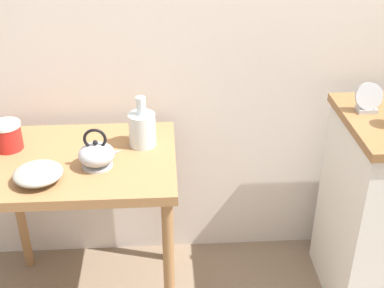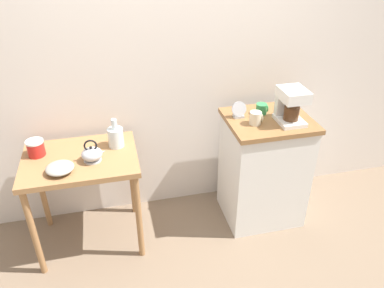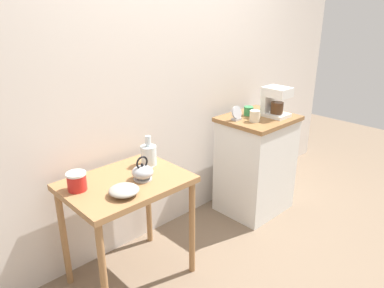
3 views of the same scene
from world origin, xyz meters
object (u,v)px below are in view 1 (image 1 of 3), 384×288
bowl_stoneware (38,174)px  table_clock (368,99)px  teakettle (97,154)px  canister_enamel (7,136)px  glass_carafe_vase (142,128)px

bowl_stoneware → table_clock: (1.30, 0.22, 0.16)m
teakettle → table_clock: bearing=6.7°
bowl_stoneware → table_clock: size_ratio=1.48×
teakettle → canister_enamel: bearing=157.0°
glass_carafe_vase → table_clock: table_clock is taller
canister_enamel → table_clock: size_ratio=0.98×
canister_enamel → table_clock: 1.47m
bowl_stoneware → teakettle: 0.23m
table_clock → bowl_stoneware: bearing=-170.4°
teakettle → canister_enamel: teakettle is taller
glass_carafe_vase → table_clock: size_ratio=1.75×
table_clock → canister_enamel: bearing=178.7°
teakettle → table_clock: size_ratio=1.40×
teakettle → table_clock: table_clock is taller
teakettle → glass_carafe_vase: 0.23m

